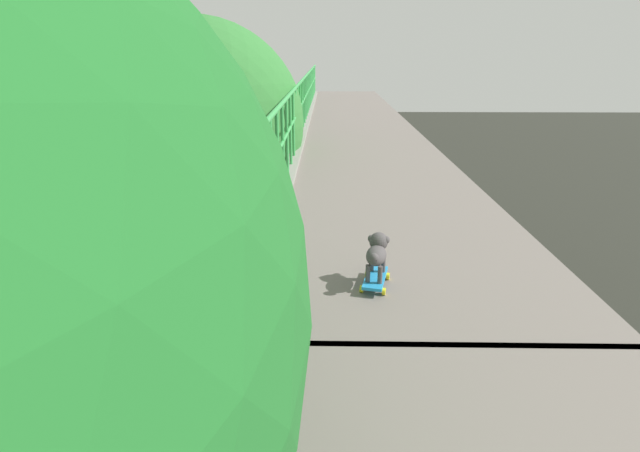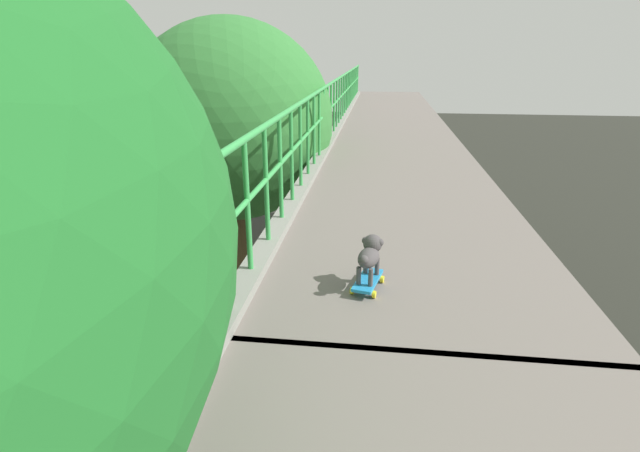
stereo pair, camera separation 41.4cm
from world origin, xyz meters
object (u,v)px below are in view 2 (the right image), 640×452
object	(u,v)px
car_grey_sixth	(118,252)
small_dog	(370,253)
car_black_fifth	(189,295)
car_yellow_cab_third	(89,428)
city_bus	(232,143)
toy_skateboard	(368,281)

from	to	relation	value
car_grey_sixth	small_dog	size ratio (longest dim) A/B	10.05
car_grey_sixth	small_dog	xyz separation A→B (m)	(9.16, -11.46, 5.42)
car_black_fifth	small_dog	xyz separation A→B (m)	(5.39, -8.66, 5.40)
car_yellow_cab_third	city_bus	distance (m)	23.31
city_bus	small_dog	world-z (taller)	small_dog
car_grey_sixth	toy_skateboard	size ratio (longest dim) A/B	9.03
city_bus	small_dog	bearing A→B (deg)	-70.40
car_black_fifth	toy_skateboard	bearing A→B (deg)	-58.24
city_bus	small_dog	distance (m)	28.18
toy_skateboard	small_dog	distance (m)	0.22
car_grey_sixth	car_black_fifth	bearing A→B (deg)	-36.55
car_black_fifth	car_grey_sixth	size ratio (longest dim) A/B	1.02
car_grey_sixth	small_dog	bearing A→B (deg)	-51.36
city_bus	car_grey_sixth	bearing A→B (deg)	-89.28
car_yellow_cab_third	car_grey_sixth	distance (m)	9.01
city_bus	car_black_fifth	bearing A→B (deg)	-77.32
car_grey_sixth	toy_skateboard	world-z (taller)	toy_skateboard
car_yellow_cab_third	car_black_fifth	size ratio (longest dim) A/B	1.07
car_yellow_cab_third	car_black_fifth	bearing A→B (deg)	91.20
car_black_fifth	city_bus	world-z (taller)	city_bus
toy_skateboard	car_grey_sixth	bearing A→B (deg)	128.54
car_black_fifth	toy_skateboard	xyz separation A→B (m)	(5.38, -8.70, 5.19)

